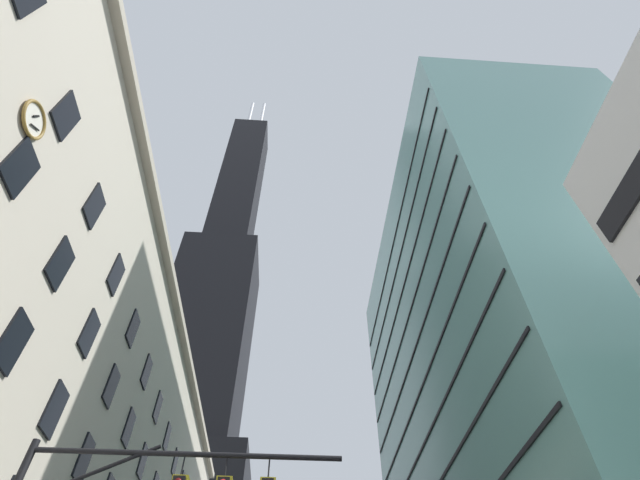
# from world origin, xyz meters

# --- Properties ---
(dark_skyscraper) EXTENTS (27.53, 27.53, 194.69)m
(dark_skyscraper) POSITION_xyz_m (-21.15, 84.67, 56.09)
(dark_skyscraper) COLOR black
(dark_skyscraper) RESTS_ON ground
(glass_office_midrise) EXTENTS (19.19, 41.15, 50.84)m
(glass_office_midrise) POSITION_xyz_m (20.54, 30.40, 25.42)
(glass_office_midrise) COLOR slate
(glass_office_midrise) RESTS_ON ground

